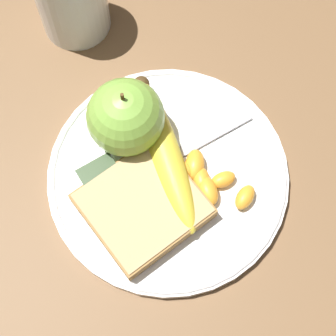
{
  "coord_description": "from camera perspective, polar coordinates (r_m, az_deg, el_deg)",
  "views": [
    {
      "loc": [
        0.11,
        0.17,
        0.57
      ],
      "look_at": [
        0.0,
        0.0,
        0.03
      ],
      "focal_mm": 60.0,
      "sensor_mm": 36.0,
      "label": 1
    }
  ],
  "objects": [
    {
      "name": "orange_segment_3",
      "position": [
        0.58,
        1.61,
        -5.05
      ],
      "size": [
        0.03,
        0.02,
        0.02
      ],
      "color": "#F9A32D",
      "rests_on": "plate"
    },
    {
      "name": "orange_segment_1",
      "position": [
        0.59,
        2.75,
        0.35
      ],
      "size": [
        0.04,
        0.04,
        0.02
      ],
      "color": "#F9A32D",
      "rests_on": "plate"
    },
    {
      "name": "ground_plane",
      "position": [
        0.61,
        0.0,
        -1.06
      ],
      "size": [
        3.0,
        3.0,
        0.0
      ],
      "primitive_type": "plane",
      "color": "brown"
    },
    {
      "name": "banana",
      "position": [
        0.59,
        -0.39,
        1.76
      ],
      "size": [
        0.08,
        0.19,
        0.03
      ],
      "color": "yellow",
      "rests_on": "plate"
    },
    {
      "name": "orange_segment_9",
      "position": [
        0.59,
        7.82,
        -2.96
      ],
      "size": [
        0.03,
        0.03,
        0.02
      ],
      "color": "#F9A32D",
      "rests_on": "plate"
    },
    {
      "name": "orange_segment_2",
      "position": [
        0.59,
        0.05,
        -0.43
      ],
      "size": [
        0.03,
        0.04,
        0.02
      ],
      "color": "#F9A32D",
      "rests_on": "plate"
    },
    {
      "name": "orange_segment_7",
      "position": [
        0.59,
        3.42,
        -1.21
      ],
      "size": [
        0.03,
        0.03,
        0.02
      ],
      "color": "#F9A32D",
      "rests_on": "plate"
    },
    {
      "name": "bread_slice",
      "position": [
        0.58,
        -2.57,
        -3.85
      ],
      "size": [
        0.12,
        0.12,
        0.02
      ],
      "color": "olive",
      "rests_on": "plate"
    },
    {
      "name": "orange_segment_0",
      "position": [
        0.58,
        4.05,
        -2.3
      ],
      "size": [
        0.03,
        0.04,
        0.02
      ],
      "color": "#F9A32D",
      "rests_on": "plate"
    },
    {
      "name": "apple",
      "position": [
        0.58,
        -4.33,
        5.15
      ],
      "size": [
        0.08,
        0.08,
        0.09
      ],
      "color": "#84BC47",
      "rests_on": "plate"
    },
    {
      "name": "orange_segment_4",
      "position": [
        0.58,
        -0.58,
        -3.03
      ],
      "size": [
        0.03,
        0.03,
        0.02
      ],
      "color": "#F9A32D",
      "rests_on": "plate"
    },
    {
      "name": "orange_segment_6",
      "position": [
        0.59,
        1.19,
        -0.29
      ],
      "size": [
        0.04,
        0.04,
        0.02
      ],
      "color": "#F9A32D",
      "rests_on": "plate"
    },
    {
      "name": "plate",
      "position": [
        0.6,
        0.0,
        -0.81
      ],
      "size": [
        0.26,
        0.26,
        0.01
      ],
      "color": "white",
      "rests_on": "ground_plane"
    },
    {
      "name": "fork",
      "position": [
        0.6,
        -0.05,
        0.84
      ],
      "size": [
        0.18,
        0.03,
        0.0
      ],
      "rotation": [
        0.0,
        0.0,
        12.55
      ],
      "color": "#B2B2B7",
      "rests_on": "plate"
    },
    {
      "name": "jam_packet",
      "position": [
        0.59,
        -6.86,
        -0.94
      ],
      "size": [
        0.04,
        0.03,
        0.02
      ],
      "color": "silver",
      "rests_on": "plate"
    },
    {
      "name": "orange_segment_5",
      "position": [
        0.59,
        5.61,
        -1.18
      ],
      "size": [
        0.03,
        0.02,
        0.02
      ],
      "color": "#F9A32D",
      "rests_on": "plate"
    },
    {
      "name": "orange_segment_8",
      "position": [
        0.58,
        0.45,
        -1.96
      ],
      "size": [
        0.04,
        0.03,
        0.02
      ],
      "color": "#F9A32D",
      "rests_on": "plate"
    }
  ]
}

